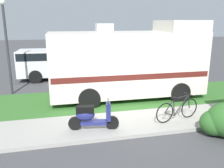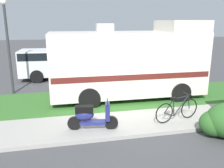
% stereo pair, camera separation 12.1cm
% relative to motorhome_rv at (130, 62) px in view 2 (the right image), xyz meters
% --- Properties ---
extents(ground_plane, '(80.00, 80.00, 0.00)m').
position_rel_motorhome_rv_xyz_m(ground_plane, '(-0.86, -1.75, -1.69)').
color(ground_plane, '#424244').
extents(sidewalk, '(24.00, 2.00, 0.12)m').
position_rel_motorhome_rv_xyz_m(sidewalk, '(-0.86, -2.95, -1.63)').
color(sidewalk, '#9E9B93').
rests_on(sidewalk, ground).
extents(grass_strip, '(24.00, 3.40, 0.08)m').
position_rel_motorhome_rv_xyz_m(grass_strip, '(-0.86, -0.25, -1.65)').
color(grass_strip, '#336628').
rests_on(grass_strip, ground).
extents(motorhome_rv, '(6.91, 2.63, 3.54)m').
position_rel_motorhome_rv_xyz_m(motorhome_rv, '(0.00, 0.00, 0.00)').
color(motorhome_rv, silver).
rests_on(motorhome_rv, ground).
extents(scooter, '(1.61, 0.57, 0.97)m').
position_rel_motorhome_rv_xyz_m(scooter, '(-2.22, -3.26, -1.11)').
color(scooter, black).
rests_on(scooter, ground).
extents(bicycle, '(1.77, 0.58, 0.91)m').
position_rel_motorhome_rv_xyz_m(bicycle, '(0.81, -3.20, -1.17)').
color(bicycle, black).
rests_on(bicycle, ground).
extents(pickup_truck_near, '(5.67, 2.30, 1.81)m').
position_rel_motorhome_rv_xyz_m(pickup_truck_near, '(-3.27, 4.64, -0.72)').
color(pickup_truck_near, silver).
rests_on(pickup_truck_near, ground).
extents(street_lamp_post, '(0.28, 0.28, 4.48)m').
position_rel_motorhome_rv_xyz_m(street_lamp_post, '(-5.46, 1.85, 1.01)').
color(street_lamp_post, '#333338').
rests_on(street_lamp_post, ground).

